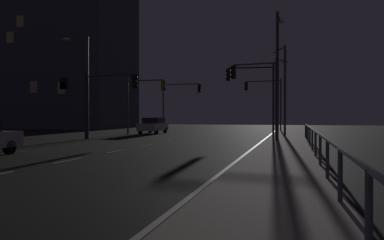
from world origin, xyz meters
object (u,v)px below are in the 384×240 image
(car_oncoming, at_px, (153,125))
(street_lamp_across_street, at_px, (278,65))
(traffic_light_mid_right, at_px, (179,96))
(traffic_light_far_left, at_px, (253,86))
(traffic_light_far_center, at_px, (265,94))
(traffic_light_near_left, at_px, (144,95))
(street_lamp_far_end, at_px, (278,88))
(building_distant, at_px, (41,44))
(traffic_light_far_right, at_px, (256,84))
(street_lamp_corner, at_px, (283,82))
(street_lamp_mid_block, at_px, (84,78))
(traffic_light_overhead_east, at_px, (109,91))

(car_oncoming, bearing_deg, street_lamp_across_street, -38.47)
(traffic_light_mid_right, relative_size, traffic_light_far_left, 1.03)
(traffic_light_mid_right, bearing_deg, traffic_light_far_center, 2.89)
(traffic_light_near_left, bearing_deg, traffic_light_mid_right, 87.33)
(traffic_light_mid_right, bearing_deg, car_oncoming, -92.75)
(street_lamp_far_end, distance_m, building_distant, 38.83)
(traffic_light_far_right, distance_m, street_lamp_far_end, 6.90)
(car_oncoming, relative_size, street_lamp_corner, 0.62)
(street_lamp_across_street, xyz_separation_m, building_distant, (-35.19, 23.52, 7.34))
(car_oncoming, xyz_separation_m, street_lamp_mid_block, (-1.93, -9.66, 3.77))
(street_lamp_far_end, bearing_deg, traffic_light_overhead_east, -143.33)
(street_lamp_corner, relative_size, street_lamp_across_street, 0.86)
(traffic_light_far_center, height_order, building_distant, building_distant)
(traffic_light_mid_right, xyz_separation_m, traffic_light_far_left, (9.98, -13.45, -0.03))
(car_oncoming, distance_m, traffic_light_near_left, 3.63)
(street_lamp_mid_block, bearing_deg, car_oncoming, 78.70)
(street_lamp_mid_block, bearing_deg, traffic_light_near_left, 76.19)
(street_lamp_far_end, bearing_deg, street_lamp_corner, -80.48)
(street_lamp_across_street, relative_size, street_lamp_mid_block, 1.08)
(traffic_light_far_center, relative_size, street_lamp_corner, 0.81)
(traffic_light_overhead_east, xyz_separation_m, street_lamp_far_end, (11.76, 8.75, 0.66))
(traffic_light_overhead_east, height_order, street_lamp_across_street, street_lamp_across_street)
(street_lamp_corner, bearing_deg, street_lamp_mid_block, -159.60)
(car_oncoming, height_order, street_lamp_far_end, street_lamp_far_end)
(traffic_light_far_right, relative_size, street_lamp_corner, 0.78)
(traffic_light_mid_right, xyz_separation_m, building_distant, (-23.17, 6.04, 8.33))
(car_oncoming, bearing_deg, street_lamp_mid_block, -101.30)
(building_distant, bearing_deg, traffic_light_near_left, -34.91)
(street_lamp_corner, bearing_deg, traffic_light_mid_right, 135.72)
(traffic_light_overhead_east, distance_m, building_distant, 34.29)
(traffic_light_mid_right, xyz_separation_m, street_lamp_far_end, (11.71, -8.92, 0.12))
(car_oncoming, distance_m, traffic_light_far_right, 13.86)
(traffic_light_far_center, relative_size, street_lamp_mid_block, 0.75)
(traffic_light_overhead_east, height_order, traffic_light_near_left, traffic_light_near_left)
(car_oncoming, relative_size, traffic_light_far_right, 0.81)
(traffic_light_overhead_east, relative_size, street_lamp_corner, 0.69)
(car_oncoming, relative_size, street_lamp_far_end, 0.67)
(street_lamp_far_end, bearing_deg, traffic_light_near_left, -175.81)
(traffic_light_mid_right, relative_size, traffic_light_far_center, 0.99)
(traffic_light_far_center, distance_m, traffic_light_near_left, 14.62)
(traffic_light_near_left, height_order, street_lamp_mid_block, street_lamp_mid_block)
(street_lamp_across_street, distance_m, street_lamp_mid_block, 14.32)
(traffic_light_far_right, distance_m, street_lamp_mid_block, 12.86)
(traffic_light_far_right, height_order, street_lamp_across_street, street_lamp_across_street)
(traffic_light_far_center, relative_size, traffic_light_overhead_east, 1.17)
(traffic_light_far_center, distance_m, street_lamp_corner, 12.62)
(car_oncoming, relative_size, traffic_light_far_left, 0.80)
(traffic_light_far_center, xyz_separation_m, street_lamp_far_end, (1.82, -9.42, -0.02))
(street_lamp_mid_block, bearing_deg, street_lamp_across_street, -0.72)
(traffic_light_near_left, height_order, street_lamp_across_street, street_lamp_across_street)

